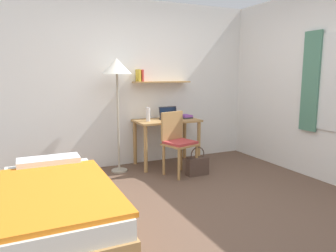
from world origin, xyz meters
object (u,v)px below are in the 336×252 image
laptop (169,116)px  desk (167,128)px  desk_chair (177,140)px  water_bottle (148,114)px  book_stack (186,116)px  bed (57,208)px  standing_lamp (117,72)px  handbag (197,165)px

laptop → desk: bearing=-157.5°
desk_chair → water_bottle: bearing=119.2°
desk_chair → laptop: bearing=77.6°
laptop → book_stack: (0.30, 0.01, -0.02)m
bed → laptop: 2.57m
desk_chair → bed: bearing=-148.3°
desk → standing_lamp: size_ratio=0.60×
handbag → desk_chair: bearing=145.3°
standing_lamp → water_bottle: standing_lamp is taller
water_bottle → standing_lamp: bearing=179.0°
book_stack → handbag: 0.96m
book_stack → water_bottle: bearing=-174.5°
standing_lamp → laptop: standing_lamp is taller
laptop → bed: bearing=-139.3°
book_stack → desk: bearing=-175.4°
desk → water_bottle: bearing=-173.6°
desk_chair → handbag: 0.47m
book_stack → standing_lamp: bearing=-177.1°
water_bottle → book_stack: water_bottle is taller
laptop → water_bottle: 0.39m
bed → standing_lamp: size_ratio=1.13×
desk_chair → book_stack: bearing=52.2°
water_bottle → desk_chair: bearing=-60.8°
bed → desk: desk is taller
standing_lamp → book_stack: standing_lamp is taller
bed → handbag: (2.03, 0.93, -0.10)m
book_stack → handbag: (-0.18, -0.71, -0.62)m
desk → water_bottle: 0.41m
standing_lamp → laptop: (0.86, 0.05, -0.70)m
standing_lamp → water_bottle: 0.80m
desk → book_stack: size_ratio=4.56×
desk_chair → standing_lamp: 1.32m
bed → water_bottle: (1.52, 1.58, 0.60)m
bed → standing_lamp: standing_lamp is taller
bed → water_bottle: size_ratio=8.87×
desk_chair → standing_lamp: size_ratio=0.54×
bed → desk: size_ratio=1.88×
bed → laptop: laptop is taller
standing_lamp → laptop: size_ratio=5.41×
bed → book_stack: book_stack is taller
standing_lamp → laptop: 1.11m
desk_chair → water_bottle: (-0.27, 0.48, 0.33)m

